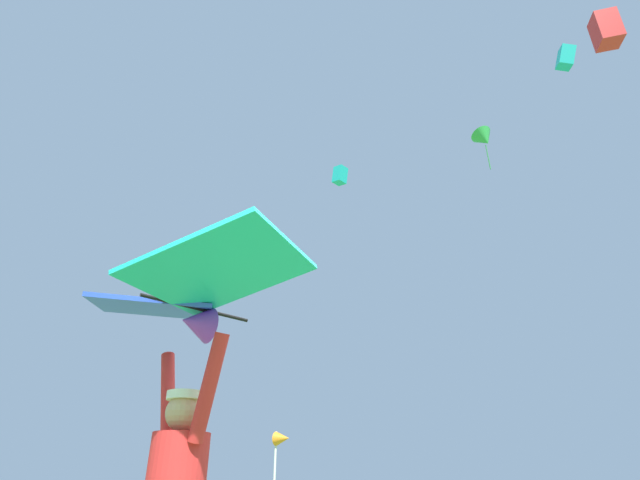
# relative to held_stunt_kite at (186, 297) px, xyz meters

# --- Properties ---
(held_stunt_kite) EXTENTS (2.01, 1.35, 0.43)m
(held_stunt_kite) POSITION_rel_held_stunt_kite_xyz_m (0.00, 0.00, 0.00)
(held_stunt_kite) COLOR black
(distant_kite_green_far_center) EXTENTS (1.63, 1.42, 3.06)m
(distant_kite_green_far_center) POSITION_rel_held_stunt_kite_xyz_m (-0.50, 23.39, 18.17)
(distant_kite_green_far_center) COLOR green
(distant_kite_teal_mid_right) EXTENTS (0.67, 0.59, 0.80)m
(distant_kite_teal_mid_right) POSITION_rel_held_stunt_kite_xyz_m (-5.27, 12.64, 10.52)
(distant_kite_teal_mid_right) COLOR #19B2AD
(distant_kite_teal_low_left) EXTENTS (1.27, 1.06, 1.43)m
(distant_kite_teal_low_left) POSITION_rel_held_stunt_kite_xyz_m (4.67, 19.98, 19.11)
(distant_kite_teal_low_left) COLOR #19B2AD
(distant_kite_red_overhead_distant) EXTENTS (0.81, 0.94, 1.14)m
(distant_kite_red_overhead_distant) POSITION_rel_held_stunt_kite_xyz_m (4.84, 10.52, 10.94)
(distant_kite_red_overhead_distant) COLOR red
(marker_flag) EXTENTS (0.30, 0.24, 1.93)m
(marker_flag) POSITION_rel_held_stunt_kite_xyz_m (-2.87, 5.39, -0.53)
(marker_flag) COLOR silver
(marker_flag) RESTS_ON ground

